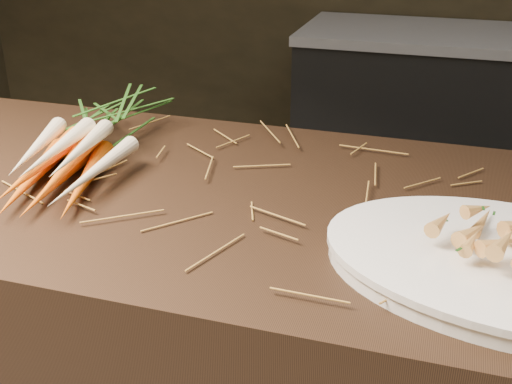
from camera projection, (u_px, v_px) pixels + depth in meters
back_counter at (509, 133)px, 2.76m from camera, size 1.82×0.62×0.84m
straw_bedding at (413, 211)px, 1.01m from camera, size 1.40×0.60×0.02m
root_veg_bunch at (87, 135)px, 1.21m from camera, size 0.26×0.55×0.10m
serving_platter at (512, 269)px, 0.85m from camera, size 0.53×0.39×0.03m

